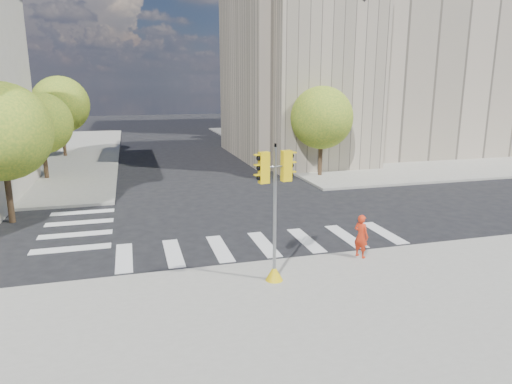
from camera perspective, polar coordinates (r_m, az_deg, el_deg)
ground at (r=20.24m, az=-0.36°, el=-4.67°), size 160.00×160.00×0.00m
sidewalk_near at (r=11.01m, az=16.06°, el=-21.43°), size 30.00×14.00×0.15m
sidewalk_far_right at (r=51.50m, az=13.71°, el=6.07°), size 28.00×40.00×0.15m
civic_building at (r=42.99m, az=13.53°, el=14.33°), size 26.00×16.00×19.39m
office_tower at (r=66.91m, az=8.97°, el=20.70°), size 20.00×18.00×30.00m
tree_lw_near at (r=23.31m, az=-29.26°, el=6.60°), size 4.40×4.40×6.41m
tree_lw_mid at (r=33.11m, az=-25.27°, el=7.77°), size 4.00×4.00×5.77m
tree_lw_far at (r=42.95m, az=-23.25°, el=9.99°), size 4.80×4.80×6.95m
tree_re_near at (r=31.29m, az=8.20°, el=9.17°), size 4.20×4.20×6.16m
tree_re_mid at (r=42.51m, az=1.61°, el=10.77°), size 4.60×4.60×6.66m
tree_re_far at (r=54.10m, az=-2.21°, el=10.81°), size 4.00×4.00×5.88m
lamp_near at (r=35.13m, az=6.33°, el=10.53°), size 0.35×0.18×8.11m
lamp_far at (r=48.39m, az=0.05°, el=11.36°), size 0.35×0.18×8.11m
traffic_signal at (r=14.21m, az=2.35°, el=-4.10°), size 1.08×0.56×4.39m
photographer at (r=16.87m, az=13.00°, el=-5.38°), size 0.59×0.69×1.59m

